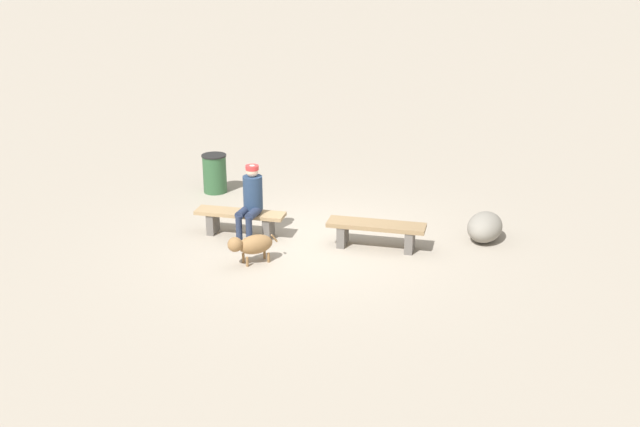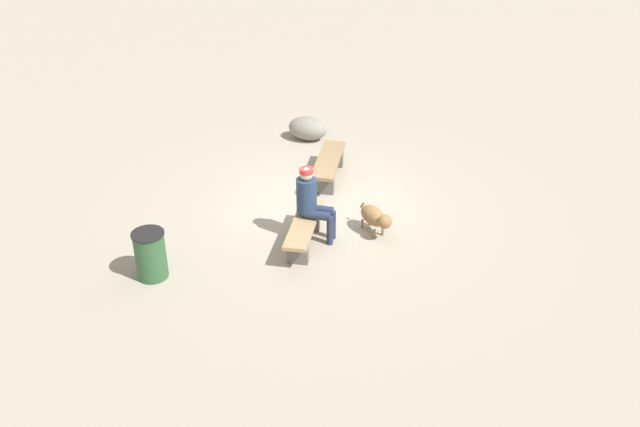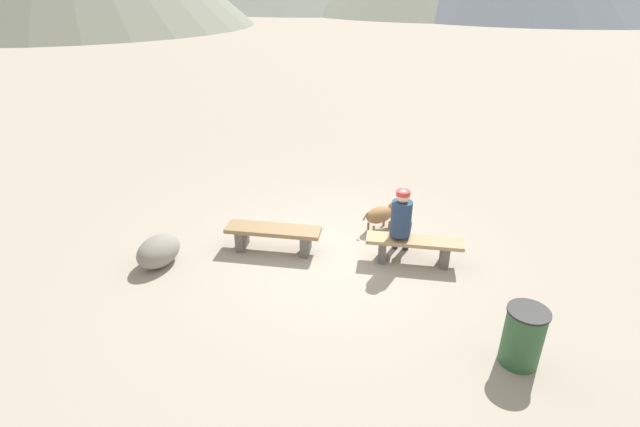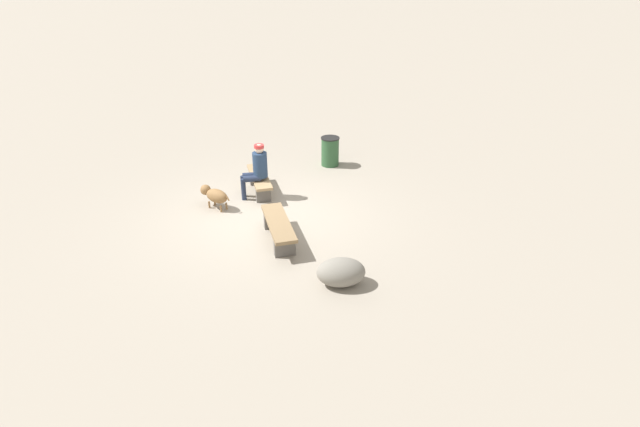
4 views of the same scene
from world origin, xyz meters
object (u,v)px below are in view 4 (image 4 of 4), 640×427
(bench_right, at_px, (260,181))
(dog, at_px, (215,195))
(boulder, at_px, (341,272))
(seated_person, at_px, (257,167))
(trash_bin, at_px, (330,151))
(bench_left, at_px, (279,227))

(bench_right, xyz_separation_m, dog, (-0.57, 1.11, 0.02))
(bench_right, bearing_deg, boulder, -169.86)
(seated_person, height_order, dog, seated_person)
(bench_right, bearing_deg, seated_person, 161.06)
(seated_person, relative_size, trash_bin, 1.66)
(seated_person, distance_m, boulder, 4.06)
(bench_left, xyz_separation_m, trash_bin, (3.67, -2.17, 0.09))
(boulder, bearing_deg, trash_bin, -14.65)
(seated_person, bearing_deg, bench_left, -172.87)
(bench_right, distance_m, dog, 1.25)
(bench_right, xyz_separation_m, boulder, (-4.19, -0.72, -0.06))
(seated_person, relative_size, boulder, 1.54)
(trash_bin, bearing_deg, bench_right, 120.49)
(bench_right, relative_size, boulder, 1.87)
(bench_right, relative_size, dog, 2.23)
(dog, bearing_deg, trash_bin, -100.48)
(seated_person, xyz_separation_m, dog, (-0.33, 1.03, -0.43))
(bench_left, bearing_deg, trash_bin, -30.15)
(bench_left, relative_size, bench_right, 1.04)
(dog, distance_m, trash_bin, 3.74)
(bench_left, distance_m, bench_right, 2.41)
(bench_right, bearing_deg, trash_bin, -59.15)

